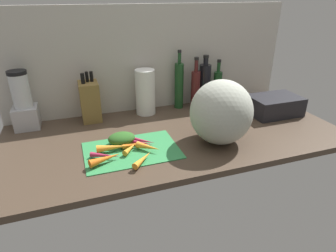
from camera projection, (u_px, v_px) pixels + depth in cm
name	position (u px, v px, depth cm)	size (l,w,h in cm)	color
ground_plane	(175.00, 134.00, 149.50)	(170.00, 80.00, 3.00)	#47382B
wall_back	(153.00, 59.00, 169.04)	(170.00, 3.00, 60.00)	#BCB7AD
cutting_board	(132.00, 150.00, 131.15)	(42.36, 28.85, 0.80)	#338C4C
carrot_0	(143.00, 159.00, 120.55)	(2.83, 2.83, 12.76)	orange
carrot_1	(105.00, 159.00, 120.21)	(3.51, 3.51, 13.78)	orange
carrot_2	(138.00, 142.00, 134.42)	(2.47, 2.47, 15.01)	#B2264C
carrot_3	(105.00, 156.00, 123.73)	(2.28, 2.28, 12.86)	#B2264C
carrot_4	(148.00, 147.00, 129.56)	(3.20, 3.20, 11.37)	orange
carrot_5	(130.00, 148.00, 129.24)	(2.56, 2.56, 10.03)	orange
carrot_6	(114.00, 147.00, 129.03)	(3.48, 3.48, 15.24)	orange
carrot_7	(144.00, 141.00, 136.05)	(2.00, 2.00, 11.06)	#B2264C
carrot_8	(135.00, 145.00, 132.63)	(2.24, 2.24, 12.19)	orange
carrot_greens_pile	(122.00, 138.00, 134.85)	(12.67, 9.75, 5.36)	#2D6023
winter_squash	(221.00, 112.00, 133.03)	(29.27, 28.63, 30.47)	#B2B7A8
knife_block	(90.00, 101.00, 158.67)	(10.19, 13.65, 27.20)	olive
blender_appliance	(24.00, 104.00, 148.29)	(12.28, 12.28, 30.74)	#B2B2B7
paper_towel_roll	(145.00, 92.00, 166.34)	(11.31, 11.31, 26.22)	white
bottle_0	(179.00, 85.00, 174.39)	(5.44, 5.44, 35.36)	#19421E
bottle_1	(195.00, 88.00, 174.95)	(5.42, 5.42, 31.31)	#471919
bottle_2	(205.00, 84.00, 178.72)	(7.20, 7.20, 31.48)	black
bottle_3	(217.00, 87.00, 182.82)	(5.27, 5.27, 28.14)	#19421E
dish_rack	(274.00, 105.00, 168.48)	(28.91, 19.87, 10.80)	black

